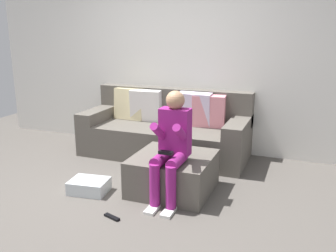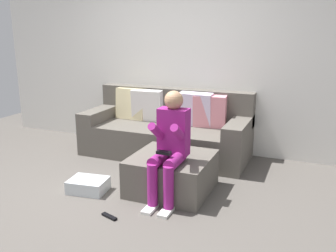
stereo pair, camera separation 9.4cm
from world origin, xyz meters
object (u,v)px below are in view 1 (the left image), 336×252
ottoman (173,173)px  remote_near_ottoman (112,217)px  remote_by_storage_bin (133,188)px  person_seated (171,143)px  couch_sectional (166,131)px  storage_bin (89,186)px

ottoman → remote_near_ottoman: 0.86m
ottoman → remote_by_storage_bin: ottoman is taller
person_seated → ottoman: bearing=105.8°
couch_sectional → ottoman: size_ratio=2.74×
couch_sectional → person_seated: size_ratio=2.03×
ottoman → remote_by_storage_bin: size_ratio=4.69×
couch_sectional → storage_bin: (-0.32, -1.46, -0.27)m
person_seated → storage_bin: person_seated is taller
couch_sectional → remote_near_ottoman: 1.92m
couch_sectional → person_seated: bearing=-66.6°
ottoman → remote_by_storage_bin: (-0.42, -0.13, -0.19)m
storage_bin → remote_by_storage_bin: bearing=30.1°
couch_sectional → storage_bin: bearing=-102.2°
remote_by_storage_bin → ottoman: bearing=-8.2°
person_seated → remote_near_ottoman: (-0.37, -0.57, -0.59)m
person_seated → storage_bin: (-0.88, -0.16, -0.54)m
remote_near_ottoman → remote_by_storage_bin: size_ratio=1.01×
storage_bin → remote_near_ottoman: (0.51, -0.41, -0.06)m
person_seated → remote_by_storage_bin: person_seated is taller
storage_bin → remote_near_ottoman: bearing=-39.2°
couch_sectional → remote_near_ottoman: bearing=-84.2°
person_seated → couch_sectional: bearing=113.4°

